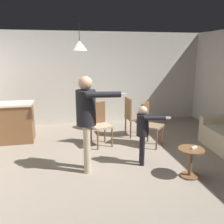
% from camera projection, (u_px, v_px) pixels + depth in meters
% --- Properties ---
extents(ground, '(7.68, 7.68, 0.00)m').
position_uv_depth(ground, '(127.00, 167.00, 4.62)').
color(ground, gray).
extents(wall_back, '(6.40, 0.10, 2.70)m').
position_uv_depth(wall_back, '(99.00, 78.00, 7.33)').
color(wall_back, beige).
rests_on(wall_back, ground).
extents(kitchen_counter, '(1.26, 0.66, 0.95)m').
position_uv_depth(kitchen_counter, '(7.00, 123.00, 5.81)').
color(kitchen_counter, brown).
rests_on(kitchen_counter, ground).
extents(side_table_by_couch, '(0.44, 0.44, 0.52)m').
position_uv_depth(side_table_by_couch, '(191.00, 159.00, 4.18)').
color(side_table_by_couch, brown).
rests_on(side_table_by_couch, ground).
extents(person_adult, '(0.82, 0.56, 1.73)m').
position_uv_depth(person_adult, '(87.00, 114.00, 4.24)').
color(person_adult, tan).
rests_on(person_adult, ground).
extents(person_child, '(0.57, 0.40, 1.15)m').
position_uv_depth(person_child, '(143.00, 129.00, 4.57)').
color(person_child, black).
rests_on(person_child, ground).
extents(dining_chair_by_counter, '(0.59, 0.59, 1.00)m').
position_uv_depth(dining_chair_by_counter, '(150.00, 123.00, 5.58)').
color(dining_chair_by_counter, brown).
rests_on(dining_chair_by_counter, ground).
extents(dining_chair_near_wall, '(0.46, 0.46, 1.00)m').
position_uv_depth(dining_chair_near_wall, '(132.00, 115.00, 6.21)').
color(dining_chair_near_wall, brown).
rests_on(dining_chair_near_wall, ground).
extents(dining_chair_centre_back, '(0.52, 0.52, 1.00)m').
position_uv_depth(dining_chair_centre_back, '(100.00, 122.00, 5.60)').
color(dining_chair_centre_back, brown).
rests_on(dining_chair_centre_back, ground).
extents(potted_plant_corner, '(0.48, 0.48, 0.74)m').
position_uv_depth(potted_plant_corner, '(96.00, 115.00, 6.84)').
color(potted_plant_corner, brown).
rests_on(potted_plant_corner, ground).
extents(spare_remote_on_table, '(0.13, 0.09, 0.04)m').
position_uv_depth(spare_remote_on_table, '(194.00, 148.00, 4.14)').
color(spare_remote_on_table, white).
rests_on(spare_remote_on_table, side_table_by_couch).
extents(ceiling_light_pendant, '(0.32, 0.32, 0.55)m').
position_uv_depth(ceiling_light_pendant, '(80.00, 45.00, 5.04)').
color(ceiling_light_pendant, silver).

